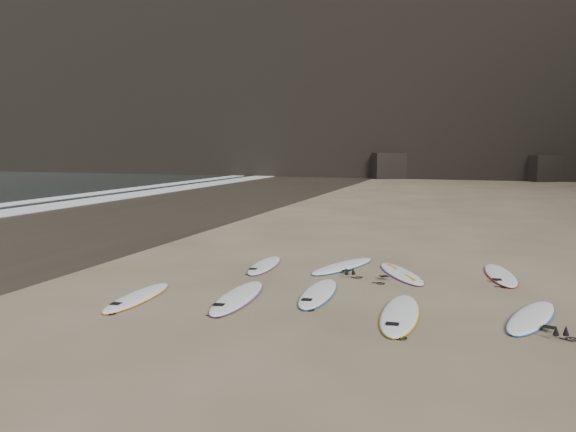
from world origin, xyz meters
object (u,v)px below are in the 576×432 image
object	(u,v)px
surfboard_5	(265,265)
surfboard_6	(343,266)
surfboard_0	(138,297)
surfboard_1	(238,297)
surfboard_4	(532,317)
surfboard_2	(318,293)
surfboard_3	(400,314)
surfboard_7	(401,273)
surfboard_8	(500,275)

from	to	relation	value
surfboard_5	surfboard_6	xyz separation A→B (m)	(1.98, 0.56, 0.00)
surfboard_0	surfboard_1	size ratio (longest dim) A/B	0.88
surfboard_4	surfboard_6	bearing A→B (deg)	160.36
surfboard_1	surfboard_4	size ratio (longest dim) A/B	1.11
surfboard_4	surfboard_6	xyz separation A→B (m)	(-4.27, 3.22, 0.00)
surfboard_2	surfboard_3	xyz separation A→B (m)	(1.85, -0.98, 0.00)
surfboard_1	surfboard_6	xyz separation A→B (m)	(1.38, 3.69, -0.00)
surfboard_2	surfboard_4	world-z (taller)	surfboard_2
surfboard_2	surfboard_7	size ratio (longest dim) A/B	1.04
surfboard_3	surfboard_4	size ratio (longest dim) A/B	1.10
surfboard_0	surfboard_8	size ratio (longest dim) A/B	0.98
surfboard_4	surfboard_8	bearing A→B (deg)	114.13
surfboard_1	surfboard_5	size ratio (longest dim) A/B	1.16
surfboard_1	surfboard_8	size ratio (longest dim) A/B	1.11
surfboard_4	surfboard_8	world-z (taller)	same
surfboard_0	surfboard_2	bearing A→B (deg)	19.63
surfboard_3	surfboard_7	xyz separation A→B (m)	(-0.42, 3.42, -0.00)
surfboard_6	surfboard_3	bearing A→B (deg)	-42.30
surfboard_5	surfboard_0	bearing A→B (deg)	-115.32
surfboard_8	surfboard_5	bearing A→B (deg)	178.95
surfboard_5	surfboard_7	xyz separation A→B (m)	(3.53, 0.17, 0.00)
surfboard_0	surfboard_3	bearing A→B (deg)	1.92
surfboard_5	surfboard_8	size ratio (longest dim) A/B	0.95
surfboard_0	surfboard_2	distance (m)	3.79
surfboard_2	surfboard_3	world-z (taller)	surfboard_3
surfboard_6	surfboard_8	distance (m)	3.87
surfboard_0	surfboard_4	size ratio (longest dim) A/B	0.98
surfboard_1	surfboard_2	bearing A→B (deg)	24.90
surfboard_0	surfboard_5	size ratio (longest dim) A/B	1.03
surfboard_0	surfboard_6	bearing A→B (deg)	48.54
surfboard_2	surfboard_8	size ratio (longest dim) A/B	1.03
surfboard_7	surfboard_8	size ratio (longest dim) A/B	0.99
surfboard_0	surfboard_2	xyz separation A→B (m)	(3.48, 1.49, 0.00)
surfboard_5	surfboard_6	world-z (taller)	surfboard_6
surfboard_3	surfboard_5	distance (m)	5.12
surfboard_2	surfboard_6	world-z (taller)	surfboard_6
surfboard_2	surfboard_8	xyz separation A→B (m)	(3.75, 3.04, -0.00)
surfboard_4	surfboard_7	distance (m)	3.93
surfboard_0	surfboard_5	distance (m)	4.01
surfboard_0	surfboard_7	bearing A→B (deg)	35.13
surfboard_2	surfboard_1	bearing A→B (deg)	-153.75
surfboard_3	surfboard_6	size ratio (longest dim) A/B	1.04
surfboard_8	surfboard_0	bearing A→B (deg)	-156.44
surfboard_7	surfboard_3	bearing A→B (deg)	-110.86
surfboard_1	surfboard_5	distance (m)	3.19
surfboard_5	surfboard_7	size ratio (longest dim) A/B	0.96
surfboard_5	surfboard_8	xyz separation A→B (m)	(5.85, 0.77, 0.00)
surfboard_3	surfboard_2	bearing A→B (deg)	149.65
surfboard_2	surfboard_5	size ratio (longest dim) A/B	1.08
surfboard_0	surfboard_4	bearing A→B (deg)	4.66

